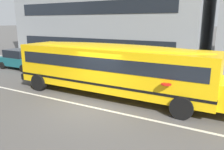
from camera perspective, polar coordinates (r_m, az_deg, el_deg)
ground_plane at (r=10.72m, az=-5.31°, el=-8.16°), size 400.00×400.00×0.00m
sidewalk_far at (r=16.87m, az=8.55°, el=-0.15°), size 120.00×3.00×0.01m
lane_centreline at (r=10.72m, az=-5.31°, el=-8.15°), size 110.00×0.16×0.01m
school_bus at (r=11.74m, az=0.45°, el=2.33°), size 12.59×2.97×2.81m
parked_car_teal_mid_block at (r=20.60m, az=-22.50°, el=3.82°), size 3.92×1.92×1.64m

